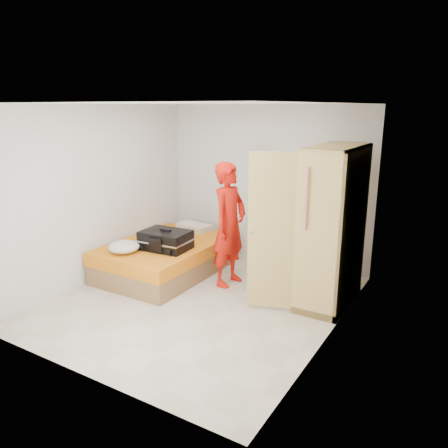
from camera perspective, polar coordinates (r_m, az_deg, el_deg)
The scene contains 7 objects.
room at distance 5.63m, azimuth -3.41°, elevation 2.08°, with size 4.00×4.02×2.60m.
bed at distance 6.98m, azimuth -7.71°, elevation -4.41°, with size 1.42×2.02×0.50m.
wardrobe at distance 5.83m, azimuth 13.36°, elevation -0.91°, with size 1.15×1.37×2.10m.
person at distance 6.33m, azimuth 0.69°, elevation -0.08°, with size 0.66×0.43×1.82m, color red.
suitcase at distance 6.57m, azimuth -7.64°, elevation -2.10°, with size 0.75×0.58×0.31m.
round_cushion at distance 6.54m, azimuth -12.95°, elevation -2.92°, with size 0.45×0.45×0.17m, color silver.
pillow at distance 7.55m, azimuth -3.91°, elevation -0.39°, with size 0.60×0.30×0.11m, color silver.
Camera 1 is at (3.10, -4.52, 2.57)m, focal length 35.00 mm.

